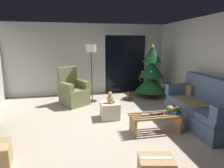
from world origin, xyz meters
The scene contains 19 objects.
ground_plane centered at (0.00, 0.00, 0.00)m, with size 7.00×7.00×0.00m, color #B2A38E.
wall_back centered at (0.00, 3.06, 1.25)m, with size 5.72×0.12×2.50m, color beige.
wall_right centered at (2.86, 0.00, 1.25)m, with size 0.12×6.00×2.50m, color beige.
patio_door_frame centered at (1.36, 2.99, 1.10)m, with size 1.60×0.02×2.20m, color silver.
patio_door_glass centered at (1.36, 2.97, 1.05)m, with size 1.50×0.02×2.10m, color black.
couch centered at (2.32, -0.13, 0.40)m, with size 0.83×1.96×1.08m.
coffee_table centered at (1.13, -0.27, 0.26)m, with size 1.10×0.40×0.39m.
remote_silver centered at (0.89, -0.28, 0.40)m, with size 0.04×0.16×0.02m, color #ADADB2.
remote_graphite centered at (1.07, -0.28, 0.40)m, with size 0.04×0.16×0.02m, color #333338.
remote_black centered at (1.23, -0.28, 0.40)m, with size 0.04×0.16×0.02m, color black.
book_stack centered at (1.53, -0.26, 0.45)m, with size 0.28×0.20×0.14m.
cell_phone centered at (1.55, -0.25, 0.53)m, with size 0.07×0.14×0.01m, color black.
christmas_tree centered at (2.04, 2.14, 0.81)m, with size 1.05×1.05×1.82m.
armchair centered at (-0.56, 1.88, 0.40)m, with size 0.95×0.95×1.13m.
floor_lamp centered at (0.02, 2.04, 1.51)m, with size 0.32×0.32×1.78m.
ottoman centered at (0.33, 0.63, 0.20)m, with size 0.44×0.44×0.40m, color beige.
teddy_bear_honey centered at (0.34, 0.62, 0.52)m, with size 0.21×0.22×0.29m.
teddy_bear_chestnut_by_tree centered at (1.22, 2.01, 0.12)m, with size 0.20×0.20×0.29m.
cardboard_box_taped_mid_floor centered at (0.57, -1.52, 0.15)m, with size 0.53×0.41×0.30m.
Camera 1 is at (-0.45, -3.54, 1.81)m, focal length 29.17 mm.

